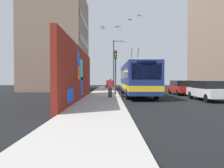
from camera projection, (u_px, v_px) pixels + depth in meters
The scene contains 13 objects.
ground_plane at pixel (119, 97), 19.88m from camera, with size 80.00×80.00×0.00m, color black.
sidewalk_slab at pixel (103, 96), 19.87m from camera, with size 48.00×3.20×0.15m, color #ADA8A0.
graffiti_wall at pixel (79, 75), 15.87m from camera, with size 14.13×0.32×4.16m.
building_far_left at pixel (58, 42), 32.12m from camera, with size 11.97×8.42×15.16m.
building_far_right at pixel (223, 29), 32.11m from camera, with size 13.24×6.30×19.45m.
city_bus at pixel (136, 78), 20.74m from camera, with size 11.66×2.68×5.08m.
parked_car_white at pixel (208, 90), 16.30m from camera, with size 4.53×1.85×1.58m.
parked_car_red at pixel (181, 87), 22.55m from camera, with size 4.46×1.90×1.58m.
pedestrian_at_curb at pixel (110, 86), 17.59m from camera, with size 0.23×0.76×1.70m.
traffic_light at pixel (116, 65), 20.69m from camera, with size 0.49×0.28×4.51m.
street_lamp at pixel (115, 62), 27.57m from camera, with size 0.44×1.87×6.90m.
flying_pigeons at pixel (118, 24), 22.88m from camera, with size 9.26×4.72×3.32m.
curbside_puddle at pixel (125, 96), 20.34m from camera, with size 2.19×2.19×0.00m, color black.
Camera 1 is at (-19.84, 0.86, 1.71)m, focal length 32.48 mm.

